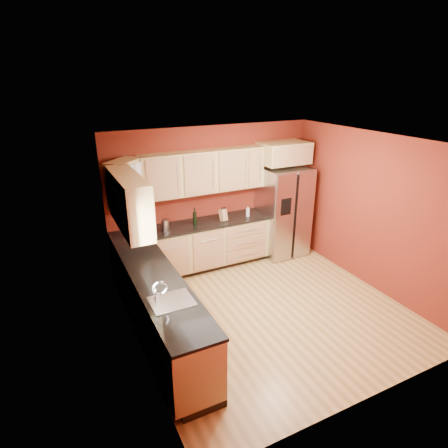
{
  "coord_description": "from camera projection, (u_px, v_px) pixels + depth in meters",
  "views": [
    {
      "loc": [
        -2.8,
        -4.17,
        3.42
      ],
      "look_at": [
        -0.31,
        0.9,
        1.17
      ],
      "focal_mm": 30.0,
      "sensor_mm": 36.0,
      "label": 1
    }
  ],
  "objects": [
    {
      "name": "floor",
      "position": [
        267.0,
        309.0,
        5.89
      ],
      "size": [
        4.0,
        4.0,
        0.0
      ],
      "primitive_type": "plane",
      "color": "olive",
      "rests_on": "ground"
    },
    {
      "name": "ceiling",
      "position": [
        275.0,
        142.0,
        4.93
      ],
      "size": [
        4.0,
        4.0,
        0.0
      ],
      "primitive_type": "plane",
      "color": "silver",
      "rests_on": "wall_back"
    },
    {
      "name": "wall_back",
      "position": [
        213.0,
        196.0,
        7.07
      ],
      "size": [
        4.0,
        0.04,
        2.6
      ],
      "primitive_type": "cube",
      "color": "maroon",
      "rests_on": "floor"
    },
    {
      "name": "wall_front",
      "position": [
        380.0,
        303.0,
        3.74
      ],
      "size": [
        4.0,
        0.04,
        2.6
      ],
      "primitive_type": "cube",
      "color": "maroon",
      "rests_on": "floor"
    },
    {
      "name": "wall_left",
      "position": [
        133.0,
        261.0,
        4.59
      ],
      "size": [
        0.04,
        4.0,
        2.6
      ],
      "primitive_type": "cube",
      "color": "maroon",
      "rests_on": "floor"
    },
    {
      "name": "wall_right",
      "position": [
        372.0,
        212.0,
        6.23
      ],
      "size": [
        0.04,
        4.0,
        2.6
      ],
      "primitive_type": "cube",
      "color": "maroon",
      "rests_on": "floor"
    },
    {
      "name": "base_cabinets_back",
      "position": [
        193.0,
        248.0,
        6.92
      ],
      "size": [
        2.9,
        0.6,
        0.88
      ],
      "primitive_type": "cube",
      "color": "tan",
      "rests_on": "floor"
    },
    {
      "name": "base_cabinets_left",
      "position": [
        161.0,
        313.0,
        5.03
      ],
      "size": [
        0.6,
        2.8,
        0.88
      ],
      "primitive_type": "cube",
      "color": "tan",
      "rests_on": "floor"
    },
    {
      "name": "countertop_back",
      "position": [
        193.0,
        225.0,
        6.74
      ],
      "size": [
        2.9,
        0.62,
        0.04
      ],
      "primitive_type": "cube",
      "color": "black",
      "rests_on": "base_cabinets_back"
    },
    {
      "name": "countertop_left",
      "position": [
        159.0,
        283.0,
        4.86
      ],
      "size": [
        0.62,
        2.8,
        0.04
      ],
      "primitive_type": "cube",
      "color": "black",
      "rests_on": "base_cabinets_left"
    },
    {
      "name": "upper_cabinets_back",
      "position": [
        204.0,
        172.0,
        6.64
      ],
      "size": [
        2.3,
        0.33,
        0.75
      ],
      "primitive_type": "cube",
      "color": "tan",
      "rests_on": "wall_back"
    },
    {
      "name": "upper_cabinets_left",
      "position": [
        129.0,
        202.0,
        5.07
      ],
      "size": [
        0.33,
        1.35,
        0.75
      ],
      "primitive_type": "cube",
      "color": "tan",
      "rests_on": "wall_left"
    },
    {
      "name": "corner_upper_cabinet",
      "position": [
        126.0,
        183.0,
        5.92
      ],
      "size": [
        0.67,
        0.67,
        0.75
      ],
      "primitive_type": "cube",
      "rotation": [
        0.0,
        0.0,
        0.79
      ],
      "color": "tan",
      "rests_on": "wall_back"
    },
    {
      "name": "over_fridge_cabinet",
      "position": [
        284.0,
        153.0,
        7.1
      ],
      "size": [
        0.92,
        0.6,
        0.4
      ],
      "primitive_type": "cube",
      "color": "tan",
      "rests_on": "wall_back"
    },
    {
      "name": "refrigerator",
      "position": [
        283.0,
        211.0,
        7.47
      ],
      "size": [
        0.9,
        0.75,
        1.78
      ],
      "primitive_type": "cube",
      "color": "#B5B5BA",
      "rests_on": "floor"
    },
    {
      "name": "window",
      "position": [
        144.0,
        259.0,
        4.09
      ],
      "size": [
        0.03,
        0.9,
        1.0
      ],
      "primitive_type": "cube",
      "color": "white",
      "rests_on": "wall_left"
    },
    {
      "name": "sink_faucet",
      "position": [
        171.0,
        291.0,
        4.38
      ],
      "size": [
        0.5,
        0.42,
        0.3
      ],
      "primitive_type": null,
      "color": "silver",
      "rests_on": "countertop_left"
    },
    {
      "name": "canister_left",
      "position": [
        165.0,
        225.0,
        6.41
      ],
      "size": [
        0.14,
        0.14,
        0.21
      ],
      "primitive_type": "cylinder",
      "rotation": [
        0.0,
        0.0,
        0.12
      ],
      "color": "#B5B5BA",
      "rests_on": "countertop_back"
    },
    {
      "name": "canister_right",
      "position": [
        132.0,
        232.0,
        6.19
      ],
      "size": [
        0.13,
        0.13,
        0.19
      ],
      "primitive_type": "cylinder",
      "rotation": [
        0.0,
        0.0,
        0.09
      ],
      "color": "#B5B5BA",
      "rests_on": "countertop_back"
    },
    {
      "name": "wine_bottle_a",
      "position": [
        195.0,
        216.0,
        6.67
      ],
      "size": [
        0.08,
        0.08,
        0.32
      ],
      "primitive_type": null,
      "rotation": [
        0.0,
        0.0,
        0.07
      ],
      "color": "black",
      "rests_on": "countertop_back"
    },
    {
      "name": "wine_bottle_b",
      "position": [
        130.0,
        226.0,
        6.23
      ],
      "size": [
        0.08,
        0.08,
        0.32
      ],
      "primitive_type": null,
      "rotation": [
        0.0,
        0.0,
        0.15
      ],
      "color": "black",
      "rests_on": "countertop_back"
    },
    {
      "name": "knife_block",
      "position": [
        223.0,
        215.0,
        6.87
      ],
      "size": [
        0.14,
        0.13,
        0.22
      ],
      "primitive_type": "cube",
      "rotation": [
        0.0,
        0.0,
        0.35
      ],
      "color": "tan",
      "rests_on": "countertop_back"
    },
    {
      "name": "soap_dispenser",
      "position": [
        248.0,
        212.0,
        7.08
      ],
      "size": [
        0.09,
        0.09,
        0.19
      ],
      "primitive_type": "cylinder",
      "rotation": [
        0.0,
        0.0,
        0.41
      ],
      "color": "silver",
      "rests_on": "countertop_back"
    }
  ]
}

